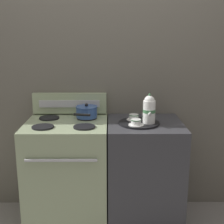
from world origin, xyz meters
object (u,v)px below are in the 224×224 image
Objects in this scene: serving_tray at (139,123)px; teapot at (149,109)px; saucepan at (87,112)px; creamer_jug at (146,116)px; teacup_right at (136,122)px; teacup_left at (134,117)px; stove at (68,173)px.

teapot is (0.08, -0.02, 0.12)m from serving_tray.
saucepan is 4.50× the size of creamer_jug.
teacup_left is at bearing 92.21° from teacup_right.
stove is 0.91m from teapot.
creamer_jug reaches higher than teacup_right.
serving_tray is 0.15m from teapot.
teapot is 0.13m from creamer_jug.
serving_tray is 0.09m from teacup_left.
serving_tray is at bearing 70.63° from teacup_right.
saucepan is 1.11× the size of teapot.
saucepan is 2.21× the size of teacup_right.
saucepan is (0.16, 0.13, 0.52)m from stove.
teapot is 1.99× the size of teacup_right.
teapot reaches higher than saucepan.
creamer_jug is (0.51, -0.09, -0.02)m from saucepan.
serving_tray is 2.74× the size of teacup_right.
stove is 7.51× the size of teacup_left.
teacup_right is at bearing -120.16° from creamer_jug.
teacup_right is (0.01, -0.16, 0.00)m from teacup_left.
stove is 3.39× the size of saucepan.
saucepan is at bearing 169.88° from creamer_jug.
teapot is at bearing 30.01° from teacup_right.
teacup_right is (-0.03, -0.09, 0.03)m from serving_tray.
saucepan is 0.52m from creamer_jug.
teacup_left reaches higher than stove.
saucepan is at bearing 160.16° from teapot.
teapot is 0.16m from teacup_right.
stove is 2.74× the size of serving_tray.
serving_tray reaches higher than stove.
teacup_right is at bearing -11.66° from stove.
stove is at bearing 176.98° from serving_tray.
teapot is at bearing -4.62° from stove.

